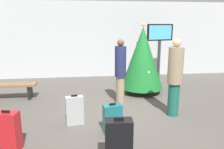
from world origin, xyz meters
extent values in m
plane|color=#514C47|center=(0.00, 0.00, 0.00)|extent=(16.00, 16.00, 0.00)
cube|color=#B7BCC1|center=(0.00, 4.30, 1.60)|extent=(16.00, 0.20, 3.20)
cylinder|color=#4C3319|center=(0.99, 1.65, 0.09)|extent=(0.12, 0.12, 0.18)
cone|color=#196628|center=(0.99, 1.65, 1.18)|extent=(1.38, 1.38, 2.00)
sphere|color=#F2D84C|center=(0.99, 1.65, 2.24)|extent=(0.12, 0.12, 0.12)
sphere|color=silver|center=(1.05, 1.85, 1.55)|extent=(0.08, 0.08, 0.08)
sphere|color=blue|center=(0.55, 1.62, 0.83)|extent=(0.08, 0.08, 0.08)
sphere|color=silver|center=(1.09, 1.21, 0.79)|extent=(0.08, 0.08, 0.08)
sphere|color=blue|center=(0.84, 1.74, 1.66)|extent=(0.08, 0.08, 0.08)
cylinder|color=#333338|center=(2.00, 2.94, 0.82)|extent=(0.12, 0.12, 1.64)
cube|color=black|center=(2.00, 2.94, 1.95)|extent=(1.07, 0.32, 0.62)
cube|color=#4CB2F2|center=(2.00, 2.90, 1.95)|extent=(0.95, 0.23, 0.53)
cube|color=brown|center=(-3.17, 1.51, 0.45)|extent=(1.58, 0.44, 0.06)
cube|color=black|center=(-2.58, 1.51, 0.21)|extent=(0.08, 0.35, 0.42)
cylinder|color=#19594C|center=(1.29, -0.29, 0.42)|extent=(0.28, 0.28, 0.83)
cylinder|color=gray|center=(1.29, -0.29, 1.28)|extent=(0.39, 0.39, 0.89)
sphere|color=tan|center=(1.29, -0.29, 1.82)|extent=(0.20, 0.20, 0.20)
cylinder|color=gray|center=(0.12, 0.75, 0.40)|extent=(0.24, 0.24, 0.80)
cylinder|color=#1E234C|center=(0.12, 0.75, 1.23)|extent=(0.40, 0.40, 0.85)
sphere|color=brown|center=(0.12, 0.75, 1.75)|extent=(0.20, 0.20, 0.20)
cube|color=black|center=(-0.38, -2.11, 0.39)|extent=(0.45, 0.27, 0.79)
cube|color=black|center=(-0.38, -2.11, 0.81)|extent=(0.16, 0.04, 0.04)
cube|color=#B2191E|center=(-2.29, -1.44, 0.36)|extent=(0.45, 0.32, 0.73)
cube|color=black|center=(-2.29, -1.44, 0.75)|extent=(0.15, 0.06, 0.04)
cube|color=#19606B|center=(-0.34, -1.00, 0.31)|extent=(0.41, 0.28, 0.61)
cube|color=black|center=(-0.34, -1.00, 0.63)|extent=(0.14, 0.05, 0.04)
cube|color=#9EA0A5|center=(-1.13, -0.50, 0.33)|extent=(0.41, 0.22, 0.66)
cube|color=black|center=(-1.13, -0.50, 0.68)|extent=(0.14, 0.05, 0.04)
camera|label=1|loc=(-0.89, -5.25, 2.24)|focal=35.20mm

